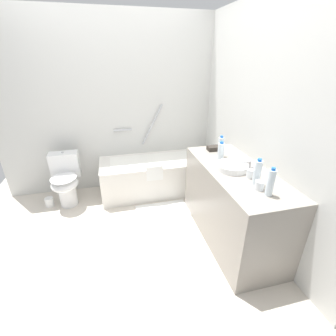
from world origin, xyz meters
TOP-DOWN VIEW (x-y plane):
  - ground_plane at (0.00, 0.00)m, footprint 3.76×3.76m
  - wall_back_tiled at (0.00, 1.25)m, footprint 3.16×0.10m
  - wall_right_mirror at (1.43, 0.00)m, footprint 0.10×2.81m
  - bathtub at (0.53, 0.88)m, footprint 1.64×0.65m
  - toilet at (-0.73, 0.84)m, footprint 0.37×0.53m
  - vanity_counter at (1.09, -0.28)m, footprint 0.58×1.40m
  - sink_basin at (1.04, -0.27)m, footprint 0.30×0.30m
  - sink_faucet at (1.22, -0.27)m, footprint 0.11×0.15m
  - water_bottle_0 at (1.02, -0.03)m, footprint 0.07×0.07m
  - water_bottle_1 at (1.10, -0.59)m, footprint 0.06×0.06m
  - water_bottle_2 at (1.07, 0.08)m, footprint 0.06×0.06m
  - water_bottle_3 at (1.09, -0.77)m, footprint 0.06×0.06m
  - drinking_glass_0 at (1.07, -0.68)m, footprint 0.07×0.07m
  - drinking_glass_1 at (1.11, -0.47)m, footprint 0.07×0.07m
  - amenity_basket at (1.07, 0.26)m, footprint 0.14×0.10m
  - bath_mat at (0.46, 0.33)m, footprint 0.67×0.37m
  - toilet_paper_roll at (-0.99, 0.81)m, footprint 0.11×0.11m

SIDE VIEW (x-z plane):
  - ground_plane at x=0.00m, z-range 0.00..0.00m
  - bath_mat at x=0.46m, z-range 0.00..0.01m
  - toilet_paper_roll at x=-0.99m, z-range 0.00..0.12m
  - bathtub at x=0.53m, z-range -0.34..0.88m
  - toilet at x=-0.73m, z-range 0.01..0.71m
  - vanity_counter at x=1.09m, z-range 0.00..0.82m
  - amenity_basket at x=1.07m, z-range 0.82..0.87m
  - sink_basin at x=1.04m, z-range 0.82..0.88m
  - sink_faucet at x=1.22m, z-range 0.82..0.89m
  - drinking_glass_0 at x=1.07m, z-range 0.82..0.90m
  - drinking_glass_1 at x=1.11m, z-range 0.82..0.90m
  - water_bottle_0 at x=1.02m, z-range 0.82..1.02m
  - water_bottle_2 at x=1.07m, z-range 0.82..1.05m
  - water_bottle_1 at x=1.10m, z-range 0.82..1.05m
  - water_bottle_3 at x=1.09m, z-range 0.82..1.06m
  - wall_back_tiled at x=0.00m, z-range 0.00..2.37m
  - wall_right_mirror at x=1.43m, z-range 0.00..2.37m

